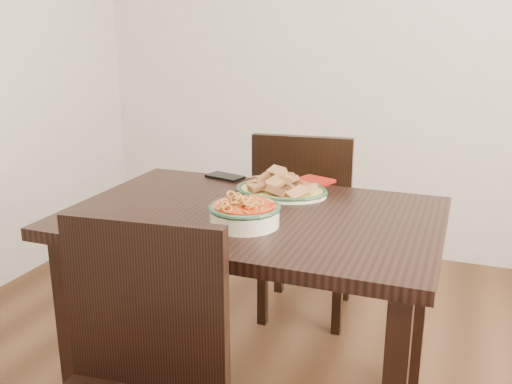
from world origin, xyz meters
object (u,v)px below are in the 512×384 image
(dining_table, at_px, (254,241))
(chair_far, at_px, (305,218))
(smartphone, at_px, (225,177))
(noodle_bowl, at_px, (245,211))
(fish_plate, at_px, (281,182))

(dining_table, relative_size, chair_far, 1.32)
(smartphone, bearing_deg, chair_far, 71.56)
(chair_far, bearing_deg, noodle_bowl, 87.34)
(chair_far, xyz_separation_m, fish_plate, (0.05, -0.48, 0.30))
(dining_table, xyz_separation_m, smartphone, (-0.26, 0.35, 0.11))
(dining_table, distance_m, chair_far, 0.71)
(smartphone, bearing_deg, dining_table, -38.80)
(dining_table, bearing_deg, smartphone, 126.01)
(dining_table, relative_size, noodle_bowl, 5.40)
(dining_table, xyz_separation_m, chair_far, (-0.03, 0.70, -0.15))
(fish_plate, xyz_separation_m, noodle_bowl, (0.00, -0.35, -0.00))
(chair_far, bearing_deg, smartphone, 50.50)
(dining_table, relative_size, smartphone, 8.08)
(chair_far, relative_size, fish_plate, 2.74)
(chair_far, distance_m, fish_plate, 0.56)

